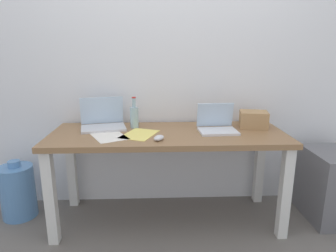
{
  "coord_description": "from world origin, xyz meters",
  "views": [
    {
      "loc": [
        -0.09,
        -2.14,
        1.34
      ],
      "look_at": [
        0.0,
        0.0,
        0.78
      ],
      "focal_mm": 31.69,
      "sensor_mm": 36.0,
      "label": 1
    }
  ],
  "objects": [
    {
      "name": "desk",
      "position": [
        0.0,
        0.0,
        0.63
      ],
      "size": [
        1.76,
        0.66,
        0.73
      ],
      "color": "olive",
      "rests_on": "ground"
    },
    {
      "name": "computer_mouse",
      "position": [
        -0.07,
        -0.19,
        0.75
      ],
      "size": [
        0.1,
        0.12,
        0.03
      ],
      "primitive_type": "ellipsoid",
      "rotation": [
        0.0,
        0.0,
        -0.47
      ],
      "color": "silver",
      "rests_on": "desk"
    },
    {
      "name": "back_wall",
      "position": [
        0.0,
        0.39,
        1.3
      ],
      "size": [
        5.2,
        0.08,
        2.6
      ],
      "primitive_type": "cube",
      "color": "white",
      "rests_on": "ground"
    },
    {
      "name": "laptop_left",
      "position": [
        -0.51,
        0.16,
        0.78
      ],
      "size": [
        0.38,
        0.31,
        0.24
      ],
      "color": "silver",
      "rests_on": "desk"
    },
    {
      "name": "filing_cabinet",
      "position": [
        1.32,
        -0.02,
        0.28
      ],
      "size": [
        0.4,
        0.48,
        0.56
      ],
      "primitive_type": "cube",
      "color": "slate",
      "rests_on": "ground"
    },
    {
      "name": "paper_sheet_front_left",
      "position": [
        -0.43,
        -0.09,
        0.73
      ],
      "size": [
        0.32,
        0.36,
        0.0
      ],
      "primitive_type": "cube",
      "rotation": [
        0.0,
        0.0,
        0.47
      ],
      "color": "white",
      "rests_on": "desk"
    },
    {
      "name": "paper_yellow_folder",
      "position": [
        -0.21,
        -0.05,
        0.73
      ],
      "size": [
        0.31,
        0.35,
        0.0
      ],
      "primitive_type": "cube",
      "rotation": [
        0.0,
        0.0,
        -0.39
      ],
      "color": "#F4E06B",
      "rests_on": "desk"
    },
    {
      "name": "beer_bottle",
      "position": [
        -0.26,
        0.15,
        0.82
      ],
      "size": [
        0.07,
        0.07,
        0.25
      ],
      "color": "#99B7C1",
      "rests_on": "desk"
    },
    {
      "name": "water_cooler_jug",
      "position": [
        -1.22,
        0.1,
        0.22
      ],
      "size": [
        0.27,
        0.27,
        0.48
      ],
      "color": "#598CC6",
      "rests_on": "ground"
    },
    {
      "name": "laptop_right",
      "position": [
        0.37,
        0.02,
        0.77
      ],
      "size": [
        0.29,
        0.25,
        0.21
      ],
      "color": "silver",
      "rests_on": "desk"
    },
    {
      "name": "cardboard_box",
      "position": [
        0.69,
        0.12,
        0.8
      ],
      "size": [
        0.24,
        0.21,
        0.13
      ],
      "primitive_type": "cube",
      "rotation": [
        0.0,
        0.0,
        -0.21
      ],
      "color": "tan",
      "rests_on": "desk"
    },
    {
      "name": "ground_plane",
      "position": [
        0.0,
        0.0,
        0.0
      ],
      "size": [
        8.0,
        8.0,
        0.0
      ],
      "primitive_type": "plane",
      "color": "slate"
    }
  ]
}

